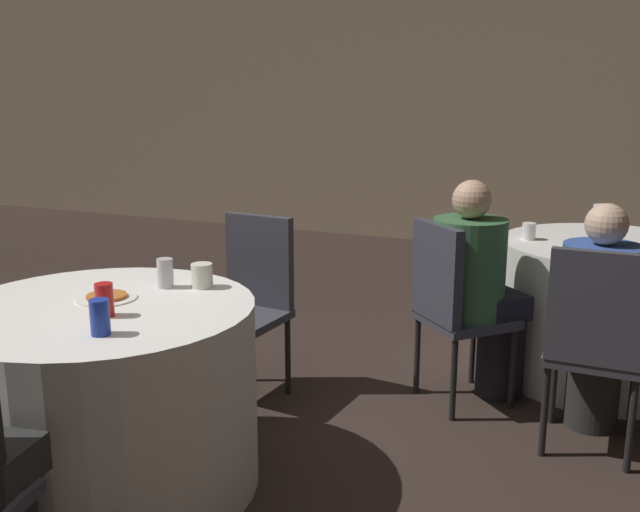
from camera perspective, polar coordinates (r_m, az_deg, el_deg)
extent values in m
plane|color=#332621|center=(3.08, -13.07, -17.26)|extent=(16.00, 16.00, 0.00)
cube|color=gray|center=(7.29, 10.47, 11.97)|extent=(16.00, 0.06, 2.80)
cylinder|color=white|center=(2.96, -16.64, -10.73)|extent=(1.17, 1.17, 0.75)
cylinder|color=white|center=(4.18, 21.77, -4.01)|extent=(1.14, 1.14, 0.75)
cube|color=#383842|center=(3.57, -6.39, -4.96)|extent=(0.44, 0.44, 0.04)
cube|color=#383842|center=(3.65, -4.87, -0.37)|extent=(0.38, 0.09, 0.47)
cylinder|color=black|center=(3.43, -5.59, -9.77)|extent=(0.03, 0.03, 0.41)
cylinder|color=black|center=(3.62, -10.09, -8.64)|extent=(0.03, 0.03, 0.41)
cylinder|color=black|center=(3.70, -2.59, -7.98)|extent=(0.03, 0.03, 0.41)
cylinder|color=black|center=(3.87, -6.92, -7.05)|extent=(0.03, 0.03, 0.41)
cube|color=#383842|center=(3.61, 11.60, -4.97)|extent=(0.57, 0.57, 0.04)
cube|color=#383842|center=(3.44, 9.31, -1.33)|extent=(0.31, 0.30, 0.47)
cylinder|color=black|center=(3.91, 12.13, -7.08)|extent=(0.03, 0.03, 0.41)
cylinder|color=black|center=(3.65, 15.17, -8.72)|extent=(0.03, 0.03, 0.41)
cylinder|color=black|center=(3.73, 7.78, -7.87)|extent=(0.03, 0.03, 0.41)
cylinder|color=black|center=(3.47, 10.64, -9.70)|extent=(0.03, 0.03, 0.41)
cube|color=#383842|center=(3.31, 21.09, -7.32)|extent=(0.41, 0.41, 0.04)
cube|color=#383842|center=(3.06, 21.29, -3.96)|extent=(0.38, 0.06, 0.47)
cylinder|color=black|center=(3.56, 18.19, -9.54)|extent=(0.03, 0.03, 0.41)
cylinder|color=black|center=(3.55, 23.73, -10.09)|extent=(0.03, 0.03, 0.41)
cylinder|color=black|center=(3.25, 17.52, -11.75)|extent=(0.03, 0.03, 0.41)
cylinder|color=black|center=(3.24, 23.63, -12.37)|extent=(0.03, 0.03, 0.41)
cylinder|color=#282828|center=(3.59, 21.03, -9.23)|extent=(0.24, 0.24, 0.45)
cube|color=#282828|center=(3.39, 21.31, -5.59)|extent=(0.32, 0.33, 0.12)
cylinder|color=#33519E|center=(3.24, 21.46, -3.16)|extent=(0.33, 0.33, 0.46)
sphere|color=#DBB293|center=(3.16, 21.95, 2.37)|extent=(0.17, 0.17, 0.17)
cylinder|color=black|center=(3.80, 14.23, -7.47)|extent=(0.24, 0.24, 0.45)
cube|color=black|center=(3.65, 13.09, -3.69)|extent=(0.47, 0.47, 0.12)
cylinder|color=#38663D|center=(3.54, 11.79, -0.93)|extent=(0.36, 0.36, 0.48)
sphere|color=tan|center=(3.47, 12.06, 4.45)|extent=(0.19, 0.19, 0.19)
cylinder|color=white|center=(2.91, -16.69, -3.26)|extent=(0.23, 0.23, 0.01)
cylinder|color=#BC6628|center=(2.90, -16.70, -3.08)|extent=(0.16, 0.16, 0.01)
cylinder|color=#1E38A5|center=(2.48, -17.20, -4.70)|extent=(0.07, 0.07, 0.12)
cylinder|color=silver|center=(2.99, -12.28, -1.35)|extent=(0.07, 0.07, 0.12)
cylinder|color=red|center=(2.68, -16.86, -3.38)|extent=(0.07, 0.07, 0.12)
cylinder|color=silver|center=(2.97, -9.43, -1.56)|extent=(0.09, 0.09, 0.10)
cylinder|color=white|center=(3.82, 21.55, 2.07)|extent=(0.09, 0.09, 0.24)
cylinder|color=white|center=(4.02, 16.36, 1.92)|extent=(0.07, 0.07, 0.09)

